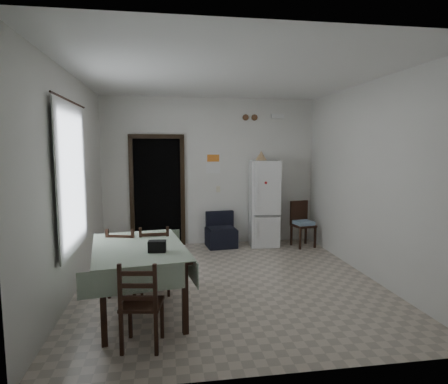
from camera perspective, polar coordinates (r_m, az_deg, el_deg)
name	(u,v)px	position (r m, az deg, el deg)	size (l,w,h in m)	color
ground	(229,282)	(5.55, 0.81, -13.54)	(4.50, 4.50, 0.00)	#B1A391
ceiling	(230,75)	(5.30, 0.86, 17.35)	(4.20, 4.50, 0.02)	white
wall_back	(211,172)	(7.45, -2.05, 3.11)	(4.20, 0.02, 2.90)	silver
wall_front	(276,207)	(3.05, 7.89, -2.35)	(4.20, 0.02, 2.90)	silver
wall_left	(72,184)	(5.30, -22.16, 1.10)	(0.02, 4.50, 2.90)	silver
wall_right	(369,180)	(5.95, 21.21, 1.71)	(0.02, 4.50, 2.90)	silver
doorway	(158,191)	(7.64, -10.06, 0.17)	(1.06, 0.52, 2.22)	black
window_recess	(63,178)	(5.11, -23.27, 1.98)	(0.10, 1.20, 1.60)	silver
curtain	(73,178)	(5.09, -22.07, 2.01)	(0.02, 1.45, 1.85)	silver
curtain_rod	(70,101)	(5.10, -22.45, 12.71)	(0.02, 0.02, 1.60)	black
calendar	(213,163)	(7.44, -1.66, 4.42)	(0.28, 0.02, 0.40)	white
calendar_image	(213,158)	(7.43, -1.66, 5.19)	(0.24, 0.01, 0.14)	orange
light_switch	(218,189)	(7.49, -0.89, 0.45)	(0.08, 0.02, 0.12)	beige
vent_left	(246,117)	(7.56, 3.31, 11.28)	(0.12, 0.12, 0.03)	brown
vent_right	(254,118)	(7.60, 4.66, 11.24)	(0.12, 0.12, 0.03)	brown
emergency_light	(278,116)	(7.70, 8.18, 11.36)	(0.25, 0.07, 0.09)	white
fridge	(264,203)	(7.39, 6.08, -1.71)	(0.54, 0.54, 1.68)	white
tan_cone	(261,156)	(7.34, 5.68, 5.54)	(0.22, 0.22, 0.18)	tan
navy_seat	(221,230)	(7.32, -0.44, -5.78)	(0.55, 0.54, 0.67)	black
corner_chair	(303,224)	(7.47, 11.99, -4.84)	(0.38, 0.38, 0.88)	black
dining_table	(139,279)	(4.59, -12.77, -12.84)	(1.01, 1.54, 0.80)	#95A78E
black_bag	(157,246)	(4.16, -10.16, -8.14)	(0.19, 0.11, 0.12)	black
dining_chair_far_left	(125,260)	(5.16, -14.79, -10.05)	(0.39, 0.39, 0.91)	black
dining_chair_far_right	(155,259)	(5.12, -10.50, -9.97)	(0.40, 0.40, 0.93)	black
dining_chair_near_head	(142,303)	(3.84, -12.38, -16.19)	(0.38, 0.38, 0.88)	black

